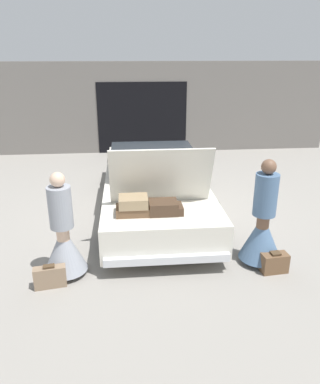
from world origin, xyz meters
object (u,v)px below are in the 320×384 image
Objects in this scene: suitcase_beside_left_person at (50,277)px; suitcase_beside_right_person at (274,263)px; person_right at (262,228)px; car at (154,184)px; person_left at (64,240)px.

suitcase_beside_right_person is (3.25, 0.08, -0.01)m from suitcase_beside_left_person.
person_right reaches higher than suitcase_beside_right_person.
suitcase_beside_right_person is (0.12, -0.29, -0.44)m from person_right.
suitcase_beside_right_person is at bearing -57.52° from car.
person_right is at bearing 112.78° from suitcase_beside_right_person.
person_left is 2.96m from person_right.
car is at bearing 146.46° from person_left.
person_left is 3.12m from suitcase_beside_right_person.
person_right is at bearing 90.46° from person_left.
person_right reaches higher than person_left.
car is 2.72m from person_left.
person_left is 0.54m from suitcase_beside_left_person.
person_left is 3.47× the size of suitcase_beside_left_person.
suitcase_beside_left_person is (-0.18, -0.32, -0.40)m from person_left.
person_left is (-1.47, -2.29, 0.01)m from car.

